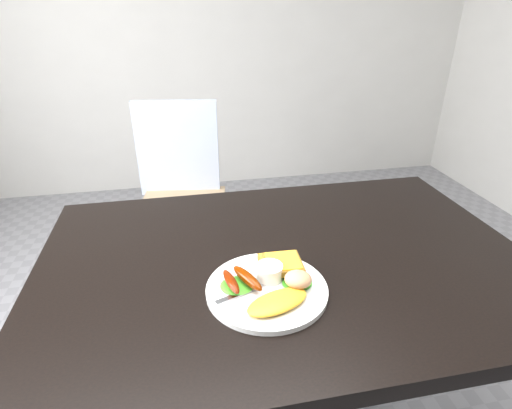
{
  "coord_description": "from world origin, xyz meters",
  "views": [
    {
      "loc": [
        -0.23,
        -0.8,
        1.31
      ],
      "look_at": [
        -0.08,
        -0.01,
        0.9
      ],
      "focal_mm": 28.0,
      "sensor_mm": 36.0,
      "label": 1
    }
  ],
  "objects": [
    {
      "name": "sausage_b",
      "position": [
        -0.12,
        -0.11,
        0.78
      ],
      "size": [
        0.07,
        0.1,
        0.02
      ],
      "primitive_type": "ellipsoid",
      "rotation": [
        0.0,
        0.0,
        0.44
      ],
      "color": "#6C1A00",
      "rests_on": "lettuce_left"
    },
    {
      "name": "toast_a",
      "position": [
        -0.04,
        -0.06,
        0.77
      ],
      "size": [
        0.09,
        0.09,
        0.01
      ],
      "primitive_type": "cube",
      "rotation": [
        0.0,
        0.0,
        -0.07
      ],
      "color": "olive",
      "rests_on": "plate"
    },
    {
      "name": "fork",
      "position": [
        -0.11,
        -0.13,
        0.76
      ],
      "size": [
        0.16,
        0.07,
        0.0
      ],
      "primitive_type": "cube",
      "rotation": [
        0.0,
        0.0,
        0.36
      ],
      "color": "#ADAFB7",
      "rests_on": "plate"
    },
    {
      "name": "plate",
      "position": [
        -0.08,
        -0.13,
        0.76
      ],
      "size": [
        0.26,
        0.26,
        0.01
      ],
      "primitive_type": "cylinder",
      "color": "white",
      "rests_on": "dining_table"
    },
    {
      "name": "dining_chair",
      "position": [
        -0.25,
        0.91,
        0.45
      ],
      "size": [
        0.44,
        0.44,
        0.05
      ],
      "primitive_type": "cube",
      "rotation": [
        0.0,
        0.0,
        -0.14
      ],
      "color": "#9D805D",
      "rests_on": "ground"
    },
    {
      "name": "sausage_a",
      "position": [
        -0.15,
        -0.12,
        0.78
      ],
      "size": [
        0.04,
        0.09,
        0.02
      ],
      "primitive_type": "ellipsoid",
      "rotation": [
        0.0,
        0.0,
        0.21
      ],
      "color": "#6B1C03",
      "rests_on": "lettuce_left"
    },
    {
      "name": "ramekin",
      "position": [
        -0.06,
        -0.1,
        0.78
      ],
      "size": [
        0.07,
        0.07,
        0.03
      ],
      "primitive_type": "cylinder",
      "rotation": [
        0.0,
        0.0,
        -0.25
      ],
      "color": "white",
      "rests_on": "plate"
    },
    {
      "name": "potato_salad",
      "position": [
        -0.01,
        -0.14,
        0.79
      ],
      "size": [
        0.08,
        0.07,
        0.03
      ],
      "primitive_type": "ellipsoid",
      "rotation": [
        0.0,
        0.0,
        -0.42
      ],
      "color": "#CBB992",
      "rests_on": "lettuce_right"
    },
    {
      "name": "dining_table",
      "position": [
        0.0,
        0.0,
        0.73
      ],
      "size": [
        1.2,
        0.8,
        0.04
      ],
      "primitive_type": "cube",
      "color": "black",
      "rests_on": "ground"
    },
    {
      "name": "person",
      "position": [
        -0.21,
        0.45,
        0.69
      ],
      "size": [
        0.55,
        0.41,
        1.38
      ],
      "primitive_type": "imported",
      "rotation": [
        0.0,
        0.0,
        3.32
      ],
      "color": "navy",
      "rests_on": "ground"
    },
    {
      "name": "omelette",
      "position": [
        -0.07,
        -0.19,
        0.77
      ],
      "size": [
        0.15,
        0.11,
        0.02
      ],
      "primitive_type": "ellipsoid",
      "rotation": [
        0.0,
        0.0,
        0.34
      ],
      "color": "#FFA23B",
      "rests_on": "plate"
    },
    {
      "name": "lettuce_right",
      "position": [
        -0.01,
        -0.13,
        0.77
      ],
      "size": [
        0.07,
        0.06,
        0.01
      ],
      "primitive_type": "ellipsoid",
      "rotation": [
        0.0,
        0.0,
        -0.08
      ],
      "color": "green",
      "rests_on": "plate"
    },
    {
      "name": "lettuce_left",
      "position": [
        -0.14,
        -0.11,
        0.77
      ],
      "size": [
        0.08,
        0.08,
        0.01
      ],
      "primitive_type": "ellipsoid",
      "rotation": [
        0.0,
        0.0,
        -0.19
      ],
      "color": "#358E1B",
      "rests_on": "plate"
    },
    {
      "name": "toast_b",
      "position": [
        -0.03,
        -0.08,
        0.78
      ],
      "size": [
        0.09,
        0.09,
        0.01
      ],
      "primitive_type": "cube",
      "rotation": [
        0.0,
        0.0,
        -0.04
      ],
      "color": "#916028",
      "rests_on": "toast_a"
    }
  ]
}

